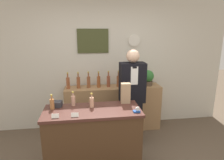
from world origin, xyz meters
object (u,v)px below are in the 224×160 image
at_px(tape_dispenser, 137,111).
at_px(shopkeeper, 132,98).
at_px(paper_bag, 126,93).
at_px(potted_plant, 148,77).

bearing_deg(tape_dispenser, shopkeeper, 80.84).
relative_size(paper_bag, tape_dispenser, 3.35).
bearing_deg(shopkeeper, tape_dispenser, -99.16).
distance_m(potted_plant, paper_bag, 1.24).
relative_size(potted_plant, tape_dispenser, 3.44).
bearing_deg(tape_dispenser, potted_plant, 66.78).
xyz_separation_m(shopkeeper, tape_dispenser, (-0.13, -0.83, 0.13)).
bearing_deg(shopkeeper, potted_plant, 50.63).
height_order(shopkeeper, potted_plant, shopkeeper).
relative_size(shopkeeper, tape_dispenser, 18.82).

